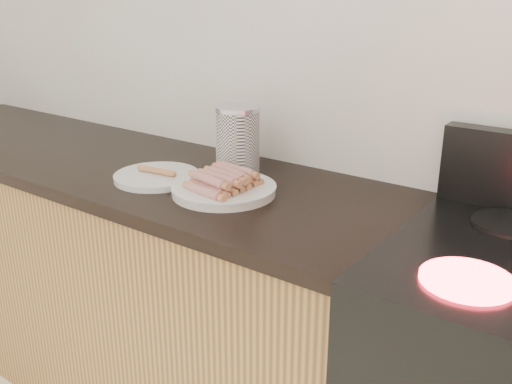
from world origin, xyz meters
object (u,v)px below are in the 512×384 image
Objects in this scene: canister at (238,140)px; mug at (228,152)px; main_plate at (224,191)px; side_plate at (157,177)px.

mug is at bearing 154.64° from canister.
canister is at bearing -25.36° from mug.
main_plate is 3.03× the size of mug.
main_plate reaches higher than side_plate.
canister is (-0.08, 0.18, 0.10)m from main_plate.
side_plate is at bearing -111.90° from mug.
main_plate is 0.26m from mug.
canister is 2.18× the size of mug.
main_plate is at bearing -64.23° from canister.
mug reaches higher than side_plate.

